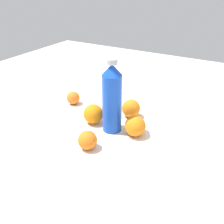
% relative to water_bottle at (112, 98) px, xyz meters
% --- Properties ---
extents(ground_plane, '(2.40, 2.40, 0.00)m').
position_rel_water_bottle_xyz_m(ground_plane, '(-0.04, -0.04, -0.14)').
color(ground_plane, silver).
extents(water_bottle, '(0.08, 0.08, 0.29)m').
position_rel_water_bottle_xyz_m(water_bottle, '(0.00, 0.00, 0.00)').
color(water_bottle, blue).
rests_on(water_bottle, ground_plane).
extents(orange_0, '(0.08, 0.08, 0.08)m').
position_rel_water_bottle_xyz_m(orange_0, '(0.01, -0.10, -0.10)').
color(orange_0, orange).
rests_on(orange_0, ground_plane).
extents(orange_1, '(0.06, 0.06, 0.06)m').
position_rel_water_bottle_xyz_m(orange_1, '(0.11, 0.28, -0.11)').
color(orange_1, orange).
rests_on(orange_1, ground_plane).
extents(orange_2, '(0.08, 0.08, 0.08)m').
position_rel_water_bottle_xyz_m(orange_2, '(0.01, 0.09, -0.10)').
color(orange_2, orange).
rests_on(orange_2, ground_plane).
extents(orange_3, '(0.07, 0.07, 0.07)m').
position_rel_water_bottle_xyz_m(orange_3, '(-0.15, 0.01, -0.11)').
color(orange_3, orange).
rests_on(orange_3, ground_plane).
extents(orange_4, '(0.08, 0.08, 0.08)m').
position_rel_water_bottle_xyz_m(orange_4, '(0.13, -0.02, -0.10)').
color(orange_4, orange).
rests_on(orange_4, ground_plane).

